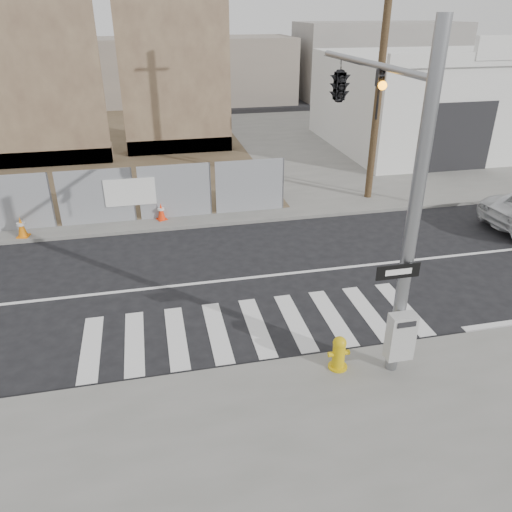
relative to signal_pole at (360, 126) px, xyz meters
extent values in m
plane|color=black|center=(-2.49, 2.05, -4.78)|extent=(100.00, 100.00, 0.00)
cube|color=slate|center=(-2.49, 16.05, -4.72)|extent=(50.00, 20.00, 0.12)
cylinder|color=gray|center=(0.01, -2.75, -1.16)|extent=(0.26, 0.26, 7.00)
cylinder|color=gray|center=(0.01, -0.15, 1.34)|extent=(0.14, 5.20, 0.14)
cube|color=#B2B2AF|center=(-0.04, -3.03, -3.64)|extent=(0.55, 0.30, 1.05)
cube|color=black|center=(-0.24, -2.91, -2.16)|extent=(0.90, 0.03, 0.30)
cube|color=silver|center=(-0.24, -2.93, -2.16)|extent=(0.55, 0.01, 0.12)
imported|color=black|center=(0.01, -0.75, 0.79)|extent=(0.16, 0.20, 1.00)
imported|color=black|center=(0.01, 1.45, 0.79)|extent=(0.53, 2.48, 1.00)
cylinder|color=gray|center=(5.51, 6.65, -2.06)|extent=(0.12, 0.12, 5.20)
imported|color=black|center=(5.51, 6.65, 0.44)|extent=(0.16, 0.20, 1.00)
cube|color=brown|center=(-9.49, 15.05, -0.66)|extent=(6.00, 0.50, 8.00)
cube|color=brown|center=(-9.49, 15.45, -4.26)|extent=(6.00, 1.30, 0.80)
cube|color=brown|center=(-2.99, 16.05, -0.66)|extent=(5.50, 0.50, 8.00)
cube|color=brown|center=(-2.99, 16.45, -4.26)|extent=(5.50, 1.30, 0.80)
cube|color=silver|center=(11.51, 15.05, -2.26)|extent=(12.00, 10.00, 4.80)
cube|color=black|center=(9.51, 10.03, -3.06)|extent=(3.40, 0.06, 3.20)
cylinder|color=brown|center=(4.01, 7.55, 0.34)|extent=(0.28, 0.28, 10.00)
cylinder|color=gold|center=(-1.13, -2.50, -4.64)|extent=(0.44, 0.44, 0.04)
cylinder|color=gold|center=(-1.13, -2.50, -4.35)|extent=(0.29, 0.29, 0.63)
sphere|color=gold|center=(-1.13, -2.50, -4.01)|extent=(0.29, 0.29, 0.29)
cylinder|color=gold|center=(-1.30, -2.50, -4.28)|extent=(0.15, 0.12, 0.12)
cylinder|color=gold|center=(-0.97, -2.50, -4.28)|extent=(0.15, 0.12, 0.12)
cube|color=orange|center=(-9.18, 6.37, -4.65)|extent=(0.43, 0.43, 0.03)
cone|color=orange|center=(-9.18, 6.37, -4.30)|extent=(0.39, 0.39, 0.72)
cylinder|color=silver|center=(-9.18, 6.37, -4.20)|extent=(0.28, 0.28, 0.08)
cube|color=#FA330D|center=(-4.46, 6.88, -4.65)|extent=(0.43, 0.43, 0.03)
cone|color=#FA330D|center=(-4.46, 6.88, -4.34)|extent=(0.38, 0.38, 0.64)
cylinder|color=silver|center=(-4.46, 6.88, -4.25)|extent=(0.25, 0.25, 0.07)
camera|label=1|loc=(-4.75, -10.58, 2.43)|focal=35.00mm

